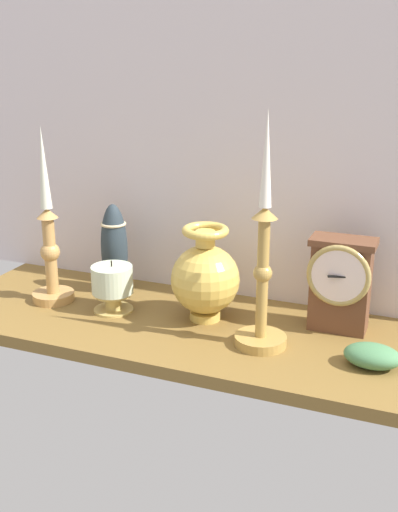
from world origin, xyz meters
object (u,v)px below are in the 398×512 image
object	(u,v)px
candlestick_tall_left	(49,247)
pillar_candle_front	(111,286)
brass_vase_bulbous	(205,277)
tall_ceramic_vase	(114,248)
candlestick_tall_center	(263,276)
mantel_clock	(340,283)

from	to	relation	value
candlestick_tall_left	pillar_candle_front	size ratio (longest dim) A/B	3.42
brass_vase_bulbous	tall_ceramic_vase	xyz separation A→B (cm)	(-23.53, 6.56, 1.19)
candlestick_tall_center	tall_ceramic_vase	world-z (taller)	candlestick_tall_center
pillar_candle_front	tall_ceramic_vase	distance (cm)	11.98
candlestick_tall_left	candlestick_tall_center	world-z (taller)	candlestick_tall_center
brass_vase_bulbous	candlestick_tall_center	bearing A→B (deg)	-27.32
pillar_candle_front	tall_ceramic_vase	world-z (taller)	tall_ceramic_vase
candlestick_tall_center	tall_ceramic_vase	distance (cm)	39.48
mantel_clock	brass_vase_bulbous	distance (cm)	25.49
candlestick_tall_center	mantel_clock	bearing A→B (deg)	45.37
pillar_candle_front	candlestick_tall_center	bearing A→B (deg)	-6.04
mantel_clock	tall_ceramic_vase	size ratio (longest dim) A/B	0.91
candlestick_tall_center	brass_vase_bulbous	distance (cm)	15.77
mantel_clock	candlestick_tall_center	size ratio (longest dim) A/B	0.43
candlestick_tall_left	tall_ceramic_vase	xyz separation A→B (cm)	(9.66, 9.74, -1.99)
candlestick_tall_center	pillar_candle_front	world-z (taller)	candlestick_tall_center
candlestick_tall_left	brass_vase_bulbous	size ratio (longest dim) A/B	1.94
candlestick_tall_center	tall_ceramic_vase	bearing A→B (deg)	159.95
mantel_clock	pillar_candle_front	world-z (taller)	mantel_clock
mantel_clock	pillar_candle_front	xyz separation A→B (cm)	(-43.82, -8.34, -3.96)
candlestick_tall_left	brass_vase_bulbous	distance (cm)	33.49
candlestick_tall_center	tall_ceramic_vase	xyz separation A→B (cm)	(-36.95, 13.49, -3.37)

